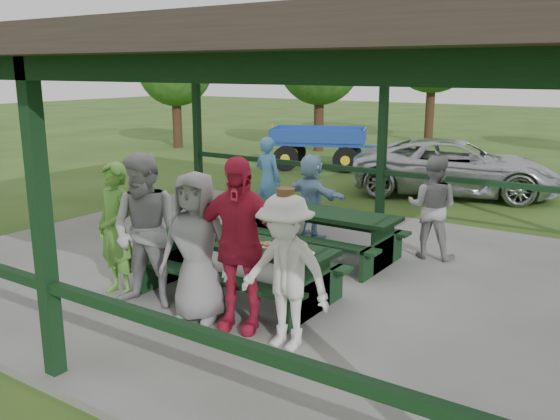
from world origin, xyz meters
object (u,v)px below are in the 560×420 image
Objects in this scene: picnic_table_near at (239,261)px; contestant_white_fedora at (285,272)px; contestant_green at (116,230)px; farm_trailer at (319,146)px; spectator_grey at (432,207)px; picnic_table_far at (313,227)px; pickup_truck at (455,167)px; contestant_grey_left at (147,231)px; contestant_red at (238,244)px; spectator_lblue at (312,195)px; spectator_blue at (268,179)px; contestant_grey_mid at (196,247)px.

picnic_table_near is 1.60m from contestant_white_fedora.
contestant_green is 0.46× the size of farm_trailer.
spectator_grey reaches higher than farm_trailer.
picnic_table_far is 6.39m from pickup_truck.
contestant_red reaches higher than contestant_grey_left.
contestant_red is at bearing -86.92° from farm_trailer.
contestant_grey_left is 9.31m from pickup_truck.
picnic_table_near is 1.77× the size of spectator_lblue.
contestant_white_fedora is at bearing 137.38° from spectator_lblue.
contestant_red is at bearing -10.12° from contestant_grey_left.
spectator_lblue is 0.91× the size of spectator_grey.
spectator_blue is at bearing 106.49° from contestant_green.
farm_trailer is at bearing 97.00° from contestant_grey_mid.
contestant_red is 1.23× the size of spectator_grey.
contestant_grey_mid reaches higher than farm_trailer.
spectator_grey is (2.17, 0.00, 0.07)m from spectator_lblue.
contestant_red is 1.21× the size of spectator_blue.
farm_trailer is (-4.76, 1.65, -0.01)m from pickup_truck.
farm_trailer reaches higher than picnic_table_far.
contestant_grey_mid is 1.21× the size of spectator_lblue.
contestant_grey_mid is 9.24m from pickup_truck.
spectator_blue is (-2.55, 4.27, -0.17)m from contestant_red.
picnic_table_far is 3.20m from contestant_white_fedora.
picnic_table_far is 1.18m from spectator_lblue.
picnic_table_near is 1.10m from contestant_red.
spectator_grey is (0.21, 3.86, -0.03)m from contestant_white_fedora.
contestant_white_fedora reaches higher than pickup_truck.
contestant_green is 1.40m from contestant_grey_mid.
spectator_lblue is (0.68, 3.80, -0.14)m from contestant_green.
contestant_grey_mid reaches higher than contestant_white_fedora.
contestant_grey_left is at bearing -130.10° from picnic_table_near.
spectator_lblue is at bearing 154.15° from pickup_truck.
contestant_red reaches higher than picnic_table_near.
spectator_lblue is (-1.96, 3.85, -0.10)m from contestant_white_fedora.
contestant_red reaches higher than pickup_truck.
farm_trailer is at bearing -56.35° from spectator_grey.
contestant_red is 3.97m from spectator_lblue.
picnic_table_near is 0.96× the size of picnic_table_far.
picnic_table_far is at bearing 147.76° from spectator_blue.
picnic_table_near is at bearing 76.81° from contestant_grey_mid.
contestant_red reaches higher than farm_trailer.
pickup_truck is (0.91, 9.26, -0.39)m from contestant_grey_left.
contestant_grey_left is at bearing 168.42° from contestant_red.
picnic_table_near is at bearing 56.17° from spectator_grey.
spectator_grey is at bearing -71.73° from farm_trailer.
contestant_grey_left is at bearing -93.07° from farm_trailer.
contestant_green is 1.07× the size of spectator_blue.
farm_trailer is (-5.88, 10.91, -0.27)m from contestant_white_fedora.
picnic_table_far is 1.41× the size of contestant_grey_left.
spectator_blue is 5.34m from pickup_truck.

